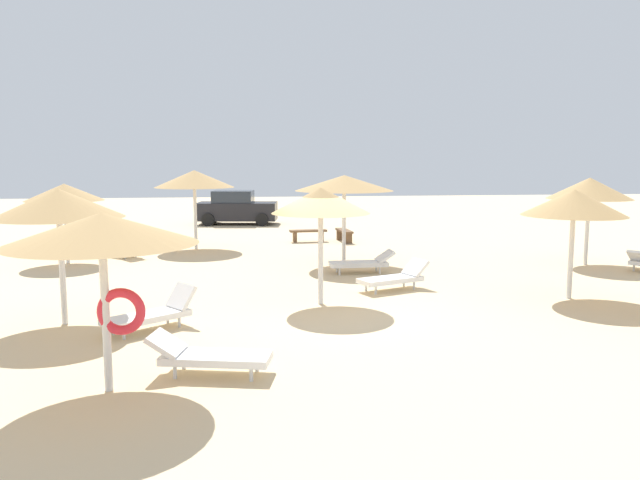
# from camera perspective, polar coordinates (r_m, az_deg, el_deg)

# --- Properties ---
(ground_plane) EXTENTS (80.00, 80.00, 0.00)m
(ground_plane) POSITION_cam_1_polar(r_m,az_deg,el_deg) (13.72, 1.52, -6.65)
(ground_plane) COLOR beige
(parasol_0) EXTENTS (2.28, 2.28, 2.72)m
(parasol_0) POSITION_cam_1_polar(r_m,az_deg,el_deg) (14.03, 0.06, 3.66)
(parasol_0) COLOR silver
(parasol_0) RESTS_ON ground
(parasol_1) EXTENTS (2.45, 2.45, 2.57)m
(parasol_1) POSITION_cam_1_polar(r_m,az_deg,el_deg) (21.24, -22.72, 4.10)
(parasol_1) COLOR silver
(parasol_1) RESTS_ON ground
(parasol_3) EXTENTS (2.57, 2.57, 2.79)m
(parasol_3) POSITION_cam_1_polar(r_m,az_deg,el_deg) (13.36, -23.20, 3.13)
(parasol_3) COLOR silver
(parasol_3) RESTS_ON ground
(parasol_4) EXTENTS (2.59, 2.59, 2.77)m
(parasol_4) POSITION_cam_1_polar(r_m,az_deg,el_deg) (21.08, 23.82, 4.41)
(parasol_4) COLOR silver
(parasol_4) RESTS_ON ground
(parasol_5) EXTENTS (3.11, 3.11, 2.85)m
(parasol_5) POSITION_cam_1_polar(r_m,az_deg,el_deg) (19.32, 2.27, 5.31)
(parasol_5) COLOR silver
(parasol_5) RESTS_ON ground
(parasol_6) EXTENTS (2.72, 2.72, 2.63)m
(parasol_6) POSITION_cam_1_polar(r_m,az_deg,el_deg) (9.22, -19.66, 0.79)
(parasol_6) COLOR silver
(parasol_6) RESTS_ON ground
(parasol_7) EXTENTS (2.93, 2.93, 2.93)m
(parasol_7) POSITION_cam_1_polar(r_m,az_deg,el_deg) (23.14, -11.63, 5.59)
(parasol_7) COLOR silver
(parasol_7) RESTS_ON ground
(parasol_8) EXTENTS (2.44, 2.44, 2.65)m
(parasol_8) POSITION_cam_1_polar(r_m,az_deg,el_deg) (15.79, 22.59, 3.21)
(parasol_8) COLOR silver
(parasol_8) RESTS_ON ground
(lounger_0) EXTENTS (1.98, 1.31, 0.74)m
(lounger_0) POSITION_cam_1_polar(r_m,az_deg,el_deg) (15.93, 6.98, -3.50)
(lounger_0) COLOR white
(lounger_0) RESTS_ON ground
(lounger_1) EXTENTS (1.85, 1.72, 0.72)m
(lounger_1) POSITION_cam_1_polar(r_m,az_deg,el_deg) (22.13, -18.01, -0.68)
(lounger_1) COLOR white
(lounger_1) RESTS_ON ground
(lounger_3) EXTENTS (1.84, 1.64, 0.81)m
(lounger_3) POSITION_cam_1_polar(r_m,az_deg,el_deg) (12.66, -15.32, -6.63)
(lounger_3) COLOR white
(lounger_3) RESTS_ON ground
(lounger_5) EXTENTS (1.91, 0.68, 0.67)m
(lounger_5) POSITION_cam_1_polar(r_m,az_deg,el_deg) (18.12, 4.02, -2.12)
(lounger_5) COLOR white
(lounger_5) RESTS_ON ground
(lounger_6) EXTENTS (2.00, 1.03, 0.66)m
(lounger_6) POSITION_cam_1_polar(r_m,az_deg,el_deg) (9.93, -10.43, -10.54)
(lounger_6) COLOR white
(lounger_6) RESTS_ON ground
(bench_0) EXTENTS (1.53, 0.53, 0.49)m
(bench_0) POSITION_cam_1_polar(r_m,az_deg,el_deg) (24.79, -1.11, 0.63)
(bench_0) COLOR brown
(bench_0) RESTS_ON ground
(bench_1) EXTENTS (0.52, 1.53, 0.49)m
(bench_1) POSITION_cam_1_polar(r_m,az_deg,el_deg) (24.83, 2.27, 0.63)
(bench_1) COLOR brown
(bench_1) RESTS_ON ground
(parked_car) EXTENTS (4.19, 2.40, 1.72)m
(parked_car) POSITION_cam_1_polar(r_m,az_deg,el_deg) (31.59, -7.80, 2.96)
(parked_car) COLOR black
(parked_car) RESTS_ON ground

